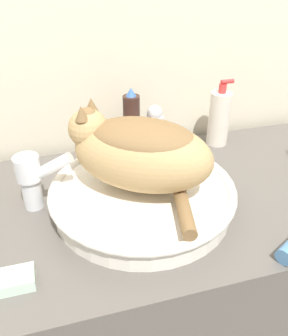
% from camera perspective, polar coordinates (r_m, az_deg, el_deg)
% --- Properties ---
extents(wall_back, '(8.00, 0.05, 2.40)m').
position_cam_1_polar(wall_back, '(1.01, -3.41, 24.84)').
color(wall_back, beige).
rests_on(wall_back, ground_plane).
extents(vanity_counter, '(1.26, 0.56, 0.82)m').
position_cam_1_polar(vanity_counter, '(1.14, 2.03, -21.51)').
color(vanity_counter, '#56514C').
rests_on(vanity_counter, ground_plane).
extents(sink_basin, '(0.41, 0.41, 0.06)m').
position_cam_1_polar(sink_basin, '(0.80, -0.26, -4.24)').
color(sink_basin, white).
rests_on(sink_basin, vanity_counter).
extents(cat, '(0.35, 0.35, 0.18)m').
position_cam_1_polar(cat, '(0.74, -0.85, 2.92)').
color(cat, tan).
rests_on(cat, sink_basin).
extents(faucet, '(0.13, 0.07, 0.14)m').
position_cam_1_polar(faucet, '(0.81, -17.37, -1.52)').
color(faucet, silver).
rests_on(faucet, vanity_counter).
extents(soap_pump_bottle, '(0.06, 0.06, 0.20)m').
position_cam_1_polar(soap_pump_bottle, '(1.07, 11.95, 7.87)').
color(soap_pump_bottle, silver).
rests_on(soap_pump_bottle, vanity_counter).
extents(deodorant_stick, '(0.05, 0.05, 0.14)m').
position_cam_1_polar(deodorant_stick, '(1.00, 1.68, 6.23)').
color(deodorant_stick, silver).
rests_on(deodorant_stick, vanity_counter).
extents(hairspray_can_black, '(0.05, 0.05, 0.20)m').
position_cam_1_polar(hairspray_can_black, '(0.98, -1.99, 6.88)').
color(hairspray_can_black, '#331E19').
rests_on(hairspray_can_black, vanity_counter).
extents(soap_bar, '(0.07, 0.05, 0.02)m').
position_cam_1_polar(soap_bar, '(0.69, -20.28, -16.57)').
color(soap_bar, silver).
rests_on(soap_bar, vanity_counter).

